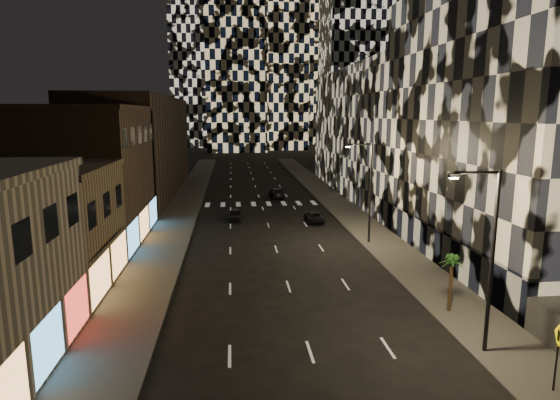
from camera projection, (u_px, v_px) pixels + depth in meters
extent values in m
cube|color=#47443F|center=(184.00, 205.00, 60.47)|extent=(4.00, 120.00, 0.15)
cube|color=#47443F|center=(336.00, 202.00, 62.48)|extent=(4.00, 120.00, 0.15)
cube|color=#4C4C47|center=(200.00, 204.00, 60.68)|extent=(0.20, 120.00, 0.15)
cube|color=#4C4C47|center=(320.00, 202.00, 62.27)|extent=(0.20, 120.00, 0.15)
cube|color=brown|center=(30.00, 233.00, 30.69)|extent=(10.00, 10.00, 8.00)
cube|color=#453527|center=(86.00, 177.00, 42.55)|extent=(10.00, 15.00, 12.00)
cube|color=#453527|center=(140.00, 146.00, 68.28)|extent=(10.00, 40.00, 14.00)
cube|color=#232326|center=(536.00, 123.00, 36.55)|extent=(16.00, 25.00, 22.00)
cube|color=#383838|center=(434.00, 243.00, 37.51)|extent=(0.60, 25.00, 3.00)
cube|color=#232326|center=(393.00, 132.00, 68.70)|extent=(16.00, 40.00, 18.00)
cylinder|color=black|center=(492.00, 263.00, 22.38)|extent=(0.20, 0.20, 9.00)
cylinder|color=black|center=(477.00, 173.00, 21.47)|extent=(2.20, 0.14, 0.14)
cube|color=black|center=(454.00, 175.00, 21.38)|extent=(0.50, 0.25, 0.18)
cube|color=#FFEAB2|center=(454.00, 178.00, 21.40)|extent=(0.35, 0.18, 0.06)
cylinder|color=black|center=(370.00, 193.00, 41.94)|extent=(0.20, 0.20, 9.00)
cylinder|color=black|center=(360.00, 144.00, 41.03)|extent=(2.20, 0.14, 0.14)
cube|color=black|center=(348.00, 146.00, 40.94)|extent=(0.50, 0.25, 0.18)
cube|color=#FFEAB2|center=(348.00, 147.00, 40.96)|extent=(0.35, 0.18, 0.06)
imported|color=black|center=(235.00, 215.00, 51.89)|extent=(1.68, 3.72, 1.24)
imported|color=black|center=(277.00, 193.00, 66.06)|extent=(1.99, 4.73, 1.36)
imported|color=black|center=(314.00, 218.00, 50.96)|extent=(1.79, 3.86, 1.07)
cylinder|color=black|center=(557.00, 359.00, 19.59)|extent=(0.08, 0.08, 2.84)
cube|color=#FFEA00|center=(559.00, 335.00, 19.39)|extent=(0.36, 0.96, 1.00)
cube|color=black|center=(559.00, 336.00, 19.39)|extent=(0.10, 0.24, 0.45)
cylinder|color=#47331E|center=(450.00, 287.00, 27.60)|extent=(0.22, 0.22, 2.98)
sphere|color=#183F16|center=(452.00, 260.00, 27.30)|extent=(0.65, 0.65, 0.65)
cone|color=#183F16|center=(456.00, 261.00, 27.31)|extent=(1.31, 0.38, 0.79)
cone|color=#183F16|center=(453.00, 260.00, 27.49)|extent=(1.08, 1.11, 0.79)
cone|color=#183F16|center=(450.00, 260.00, 27.53)|extent=(0.43, 1.32, 0.79)
cone|color=#183F16|center=(448.00, 261.00, 27.41)|extent=(1.24, 0.89, 0.79)
cone|color=#183F16|center=(449.00, 262.00, 27.21)|extent=(1.30, 0.70, 0.79)
cone|color=#183F16|center=(453.00, 262.00, 27.08)|extent=(0.65, 1.31, 0.79)
cone|color=#183F16|center=(456.00, 262.00, 27.13)|extent=(0.93, 1.22, 0.79)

